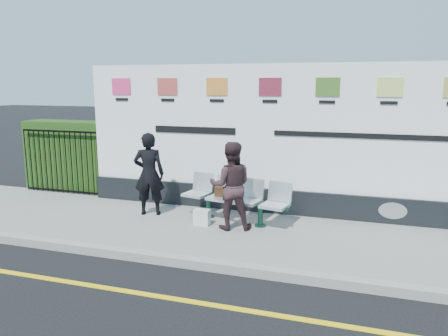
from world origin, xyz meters
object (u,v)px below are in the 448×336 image
object	(u,v)px
billboard	(270,149)
woman_left	(149,174)
bench	(234,210)
woman_right	(231,186)

from	to	relation	value
billboard	woman_left	size ratio (longest dim) A/B	4.79
woman_left	billboard	bearing A→B (deg)	-174.96
billboard	woman_left	world-z (taller)	billboard
bench	woman_right	size ratio (longest dim) A/B	1.34
billboard	woman_left	distance (m)	2.48
bench	woman_left	size ratio (longest dim) A/B	1.29
bench	woman_left	distance (m)	1.86
bench	billboard	bearing A→B (deg)	72.48
billboard	bench	size ratio (longest dim) A/B	3.72
bench	woman_right	xyz separation A→B (m)	(0.06, -0.39, 0.57)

